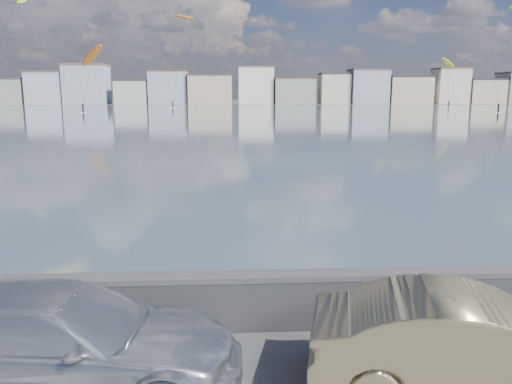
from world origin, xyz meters
TOP-DOWN VIEW (x-y plane):
  - bay_water at (0.00, 91.50)m, footprint 500.00×177.00m
  - far_shore_strip at (0.00, 200.00)m, footprint 500.00×60.00m
  - seawall at (0.00, 2.70)m, footprint 400.00×0.36m
  - far_buildings at (1.31, 186.00)m, footprint 240.79×13.26m
  - car_silver at (-1.89, 1.00)m, footprint 5.19×2.35m
  - car_champagne at (3.77, 0.52)m, footprint 4.66×2.50m
  - kitesurfer_1 at (67.23, 146.78)m, footprint 8.31×12.34m
  - kitesurfer_8 at (-44.67, 112.58)m, footprint 6.03×20.02m
  - kitesurfer_9 at (-12.14, 151.45)m, footprint 7.40×17.76m
  - kitesurfer_14 at (-31.57, 118.55)m, footprint 8.10×19.70m

SIDE VIEW (x-z plane):
  - bay_water at x=0.00m, z-range 0.01..0.01m
  - far_shore_strip at x=0.00m, z-range 0.01..0.01m
  - seawall at x=0.00m, z-range 0.04..1.12m
  - car_champagne at x=3.77m, z-range 0.00..1.46m
  - car_silver at x=-1.89m, z-range 0.00..1.47m
  - far_buildings at x=1.31m, z-range -1.27..13.33m
  - kitesurfer_14 at x=-31.57m, z-range 4.94..20.56m
  - kitesurfer_1 at x=67.23m, z-range 5.37..20.77m
  - kitesurfer_8 at x=-44.67m, z-range 10.77..36.64m
  - kitesurfer_9 at x=-12.14m, z-range 12.07..39.62m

